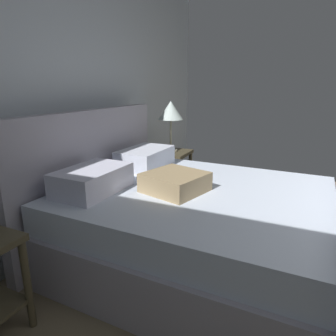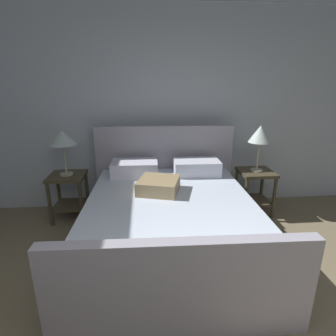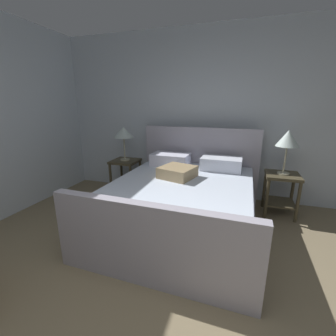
# 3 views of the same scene
# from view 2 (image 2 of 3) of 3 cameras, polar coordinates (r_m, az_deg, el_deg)

# --- Properties ---
(wall_back) EXTENTS (5.34, 0.12, 2.68)m
(wall_back) POSITION_cam_2_polar(r_m,az_deg,el_deg) (3.78, 1.82, 12.03)
(wall_back) COLOR silver
(wall_back) RESTS_ON ground
(bed) EXTENTS (1.88, 2.19, 1.18)m
(bed) POSITION_cam_2_polar(r_m,az_deg,el_deg) (2.86, 0.25, -10.69)
(bed) COLOR #A49FAD
(bed) RESTS_ON ground
(nightstand_right) EXTENTS (0.44, 0.44, 0.60)m
(nightstand_right) POSITION_cam_2_polar(r_m,az_deg,el_deg) (3.79, 18.07, -3.42)
(nightstand_right) COLOR #483F2A
(nightstand_right) RESTS_ON ground
(table_lamp_right) EXTENTS (0.29, 0.29, 0.61)m
(table_lamp_right) POSITION_cam_2_polar(r_m,az_deg,el_deg) (3.61, 19.09, 6.68)
(table_lamp_right) COLOR #B7B293
(table_lamp_right) RESTS_ON nightstand_right
(nightstand_left) EXTENTS (0.44, 0.44, 0.60)m
(nightstand_left) POSITION_cam_2_polar(r_m,az_deg,el_deg) (3.69, -20.49, -4.24)
(nightstand_left) COLOR #483F2A
(nightstand_left) RESTS_ON ground
(table_lamp_left) EXTENTS (0.33, 0.33, 0.57)m
(table_lamp_left) POSITION_cam_2_polar(r_m,az_deg,el_deg) (3.51, -21.63, 5.82)
(table_lamp_left) COLOR #B7B293
(table_lamp_left) RESTS_ON nightstand_left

